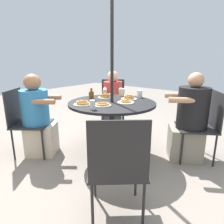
# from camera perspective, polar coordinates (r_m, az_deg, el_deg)

# --- Properties ---
(ground_plane) EXTENTS (12.00, 12.00, 0.00)m
(ground_plane) POSITION_cam_1_polar(r_m,az_deg,el_deg) (2.90, -0.00, -11.76)
(ground_plane) COLOR gray
(patio_table) EXTENTS (1.16, 1.16, 0.75)m
(patio_table) POSITION_cam_1_polar(r_m,az_deg,el_deg) (2.67, -0.00, 0.53)
(patio_table) COLOR black
(patio_table) RESTS_ON ground
(umbrella_pole) EXTENTS (0.04, 0.04, 2.09)m
(umbrella_pole) POSITION_cam_1_polar(r_m,az_deg,el_deg) (2.60, -0.00, 9.22)
(umbrella_pole) COLOR black
(umbrella_pole) RESTS_ON ground
(patio_chair_north) EXTENTS (0.65, 0.65, 0.91)m
(patio_chair_north) POSITION_cam_1_polar(r_m,az_deg,el_deg) (3.86, 0.27, 3.24)
(patio_chair_north) COLOR #232326
(patio_chair_north) RESTS_ON ground
(diner_north) EXTENTS (0.55, 0.58, 1.09)m
(diner_north) POSITION_cam_1_polar(r_m,az_deg,el_deg) (3.69, 0.24, 2.44)
(diner_north) COLOR #3D3D42
(diner_north) RESTS_ON ground
(patio_chair_east) EXTENTS (0.65, 0.65, 0.91)m
(patio_chair_east) POSITION_cam_1_polar(r_m,az_deg,el_deg) (2.98, -23.69, -1.70)
(patio_chair_east) COLOR #232326
(patio_chair_east) RESTS_ON ground
(diner_east) EXTENTS (0.58, 0.56, 1.12)m
(diner_east) POSITION_cam_1_polar(r_m,az_deg,el_deg) (2.91, -20.38, -1.94)
(diner_east) COLOR beige
(diner_east) RESTS_ON ground
(patio_chair_south) EXTENTS (0.65, 0.65, 0.91)m
(patio_chair_south) POSITION_cam_1_polar(r_m,az_deg,el_deg) (1.60, 1.58, -14.66)
(patio_chair_south) COLOR #232326
(patio_chair_south) RESTS_ON ground
(patio_chair_west) EXTENTS (0.64, 0.64, 0.91)m
(patio_chair_west) POSITION_cam_1_polar(r_m,az_deg,el_deg) (2.83, 24.82, -2.65)
(patio_chair_west) COLOR #232326
(patio_chair_west) RESTS_ON ground
(diner_west) EXTENTS (0.61, 0.57, 1.15)m
(diner_west) POSITION_cam_1_polar(r_m,az_deg,el_deg) (2.78, 21.21, -2.58)
(diner_west) COLOR gray
(diner_west) RESTS_ON ground
(pancake_plate_a) EXTENTS (0.22, 0.22, 0.07)m
(pancake_plate_a) POSITION_cam_1_polar(r_m,az_deg,el_deg) (2.82, 4.84, 4.10)
(pancake_plate_a) COLOR silver
(pancake_plate_a) RESTS_ON patio_table
(pancake_plate_b) EXTENTS (0.22, 0.22, 0.05)m
(pancake_plate_b) POSITION_cam_1_polar(r_m,az_deg,el_deg) (2.59, 3.93, 2.87)
(pancake_plate_b) COLOR silver
(pancake_plate_b) RESTS_ON patio_table
(pancake_plate_c) EXTENTS (0.22, 0.22, 0.04)m
(pancake_plate_c) POSITION_cam_1_polar(r_m,az_deg,el_deg) (2.43, -2.78, 2.13)
(pancake_plate_c) COLOR silver
(pancake_plate_c) RESTS_ON patio_table
(pancake_plate_d) EXTENTS (0.22, 0.22, 0.07)m
(pancake_plate_d) POSITION_cam_1_polar(r_m,az_deg,el_deg) (2.90, -1.94, 4.52)
(pancake_plate_d) COLOR silver
(pancake_plate_d) RESTS_ON patio_table
(pancake_plate_e) EXTENTS (0.22, 0.22, 0.06)m
(pancake_plate_e) POSITION_cam_1_polar(r_m,az_deg,el_deg) (2.50, -8.42, 2.46)
(pancake_plate_e) COLOR silver
(pancake_plate_e) RESTS_ON patio_table
(syrup_bottle) EXTENTS (0.09, 0.07, 0.16)m
(syrup_bottle) POSITION_cam_1_polar(r_m,az_deg,el_deg) (2.82, -5.90, 4.84)
(syrup_bottle) COLOR brown
(syrup_bottle) RESTS_ON patio_table
(coffee_cup) EXTENTS (0.09, 0.09, 0.11)m
(coffee_cup) POSITION_cam_1_polar(r_m,az_deg,el_deg) (3.07, 2.81, 5.66)
(coffee_cup) COLOR beige
(coffee_cup) RESTS_ON patio_table
(drinking_glass_a) EXTENTS (0.08, 0.08, 0.11)m
(drinking_glass_a) POSITION_cam_1_polar(r_m,az_deg,el_deg) (2.97, 7.93, 5.13)
(drinking_glass_a) COLOR silver
(drinking_glass_a) RESTS_ON patio_table
(drinking_glass_b) EXTENTS (0.07, 0.07, 0.11)m
(drinking_glass_b) POSITION_cam_1_polar(r_m,az_deg,el_deg) (2.26, -5.61, 2.08)
(drinking_glass_b) COLOR silver
(drinking_glass_b) RESTS_ON patio_table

